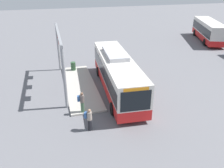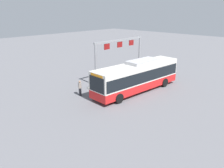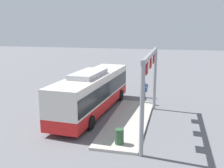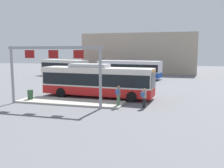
{
  "view_description": "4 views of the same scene",
  "coord_description": "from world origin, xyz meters",
  "px_view_note": "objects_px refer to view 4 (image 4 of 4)",
  "views": [
    {
      "loc": [
        18.21,
        -5.38,
        9.66
      ],
      "look_at": [
        2.23,
        -1.07,
        1.78
      ],
      "focal_mm": 36.73,
      "sensor_mm": 36.0,
      "label": 1
    },
    {
      "loc": [
        19.87,
        15.11,
        8.92
      ],
      "look_at": [
        2.69,
        -1.31,
        1.16
      ],
      "focal_mm": 37.36,
      "sensor_mm": 36.0,
      "label": 2
    },
    {
      "loc": [
        -19.65,
        -6.29,
        6.85
      ],
      "look_at": [
        3.04,
        -0.84,
        1.71
      ],
      "focal_mm": 42.53,
      "sensor_mm": 36.0,
      "label": 3
    },
    {
      "loc": [
        8.14,
        -23.76,
        4.77
      ],
      "look_at": [
        1.78,
        -0.76,
        1.56
      ],
      "focal_mm": 39.43,
      "sensor_mm": 36.0,
      "label": 4
    }
  ],
  "objects_px": {
    "bus_main": "(97,80)",
    "person_waiting_near": "(118,95)",
    "bus_background_left": "(129,68)",
    "person_boarding": "(144,98)",
    "trash_bin": "(30,94)",
    "bus_background_right": "(64,67)"
  },
  "relations": [
    {
      "from": "person_waiting_near",
      "to": "trash_bin",
      "type": "relative_size",
      "value": 1.86
    },
    {
      "from": "bus_main",
      "to": "trash_bin",
      "type": "relative_size",
      "value": 13.02
    },
    {
      "from": "bus_background_left",
      "to": "person_waiting_near",
      "type": "xyz_separation_m",
      "value": [
        3.61,
        -21.93,
        -0.73
      ]
    },
    {
      "from": "person_waiting_near",
      "to": "person_boarding",
      "type": "bearing_deg",
      "value": -77.71
    },
    {
      "from": "bus_main",
      "to": "person_waiting_near",
      "type": "distance_m",
      "value": 4.91
    },
    {
      "from": "bus_background_left",
      "to": "person_boarding",
      "type": "bearing_deg",
      "value": 115.05
    },
    {
      "from": "bus_main",
      "to": "person_waiting_near",
      "type": "xyz_separation_m",
      "value": [
        3.16,
        -3.68,
        -0.76
      ]
    },
    {
      "from": "bus_main",
      "to": "bus_background_left",
      "type": "height_order",
      "value": "bus_main"
    },
    {
      "from": "bus_background_left",
      "to": "person_boarding",
      "type": "distance_m",
      "value": 22.53
    },
    {
      "from": "person_boarding",
      "to": "person_waiting_near",
      "type": "bearing_deg",
      "value": 123.21
    },
    {
      "from": "bus_background_right",
      "to": "person_waiting_near",
      "type": "bearing_deg",
      "value": 145.53
    },
    {
      "from": "bus_main",
      "to": "trash_bin",
      "type": "bearing_deg",
      "value": -145.58
    },
    {
      "from": "bus_background_right",
      "to": "trash_bin",
      "type": "distance_m",
      "value": 23.76
    },
    {
      "from": "bus_background_right",
      "to": "person_waiting_near",
      "type": "height_order",
      "value": "bus_background_right"
    },
    {
      "from": "bus_main",
      "to": "person_boarding",
      "type": "height_order",
      "value": "bus_main"
    },
    {
      "from": "bus_main",
      "to": "trash_bin",
      "type": "height_order",
      "value": "bus_main"
    },
    {
      "from": "bus_background_left",
      "to": "person_waiting_near",
      "type": "distance_m",
      "value": 22.24
    },
    {
      "from": "bus_background_right",
      "to": "trash_bin",
      "type": "relative_size",
      "value": 11.63
    },
    {
      "from": "person_boarding",
      "to": "person_waiting_near",
      "type": "height_order",
      "value": "person_waiting_near"
    },
    {
      "from": "bus_main",
      "to": "person_waiting_near",
      "type": "height_order",
      "value": "bus_main"
    },
    {
      "from": "person_boarding",
      "to": "trash_bin",
      "type": "distance_m",
      "value": 11.02
    },
    {
      "from": "person_waiting_near",
      "to": "bus_background_left",
      "type": "bearing_deg",
      "value": 17.07
    }
  ]
}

